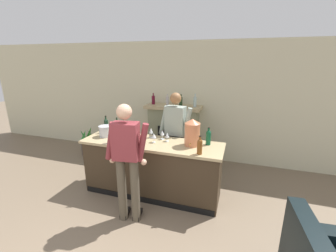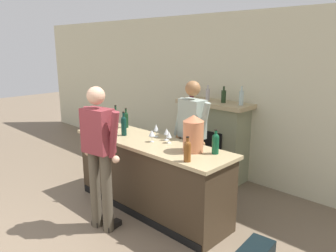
% 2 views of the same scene
% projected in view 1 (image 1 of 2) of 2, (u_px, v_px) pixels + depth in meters
% --- Properties ---
extents(wall_back_panel, '(12.00, 0.07, 2.75)m').
position_uv_depth(wall_back_panel, '(188.00, 102.00, 5.32)').
color(wall_back_panel, beige).
rests_on(wall_back_panel, ground_plane).
extents(bar_counter, '(2.43, 0.71, 0.98)m').
position_uv_depth(bar_counter, '(152.00, 168.00, 3.97)').
color(bar_counter, '#392B1C').
rests_on(bar_counter, ground_plane).
extents(fireplace_stone, '(1.29, 0.52, 1.62)m').
position_uv_depth(fireplace_stone, '(173.00, 132.00, 5.36)').
color(fireplace_stone, gray).
rests_on(fireplace_stone, ground_plane).
extents(potted_plant_corner, '(0.36, 0.38, 0.72)m').
position_uv_depth(potted_plant_corner, '(88.00, 143.00, 5.72)').
color(potted_plant_corner, '#493F3F').
rests_on(potted_plant_corner, ground_plane).
extents(person_customer, '(0.65, 0.35, 1.78)m').
position_uv_depth(person_customer, '(127.00, 159.00, 3.16)').
color(person_customer, brown).
rests_on(person_customer, ground_plane).
extents(person_bartender, '(0.66, 0.33, 1.76)m').
position_uv_depth(person_bartender, '(175.00, 134.00, 4.27)').
color(person_bartender, '#221D2B').
rests_on(person_bartender, ground_plane).
extents(copper_dispenser, '(0.25, 0.29, 0.45)m').
position_uv_depth(copper_dispenser, '(192.00, 132.00, 3.63)').
color(copper_dispenser, '#C9764E').
rests_on(copper_dispenser, bar_counter).
extents(ice_bucket_steel, '(0.23, 0.23, 0.20)m').
position_uv_depth(ice_bucket_steel, '(105.00, 131.00, 4.09)').
color(ice_bucket_steel, silver).
rests_on(ice_bucket_steel, bar_counter).
extents(wine_bottle_rose_blush, '(0.08, 0.08, 0.30)m').
position_uv_depth(wine_bottle_rose_blush, '(208.00, 137.00, 3.68)').
color(wine_bottle_rose_blush, '#104D2E').
rests_on(wine_bottle_rose_blush, bar_counter).
extents(wine_bottle_cabernet_heavy, '(0.07, 0.07, 0.31)m').
position_uv_depth(wine_bottle_cabernet_heavy, '(117.00, 126.00, 4.26)').
color(wine_bottle_cabernet_heavy, '#13351C').
rests_on(wine_bottle_cabernet_heavy, bar_counter).
extents(wine_bottle_burgundy_dark, '(0.08, 0.08, 0.33)m').
position_uv_depth(wine_bottle_burgundy_dark, '(106.00, 125.00, 4.29)').
color(wine_bottle_burgundy_dark, '#1B3522').
rests_on(wine_bottle_burgundy_dark, bar_counter).
extents(wine_bottle_port_short, '(0.08, 0.08, 0.33)m').
position_uv_depth(wine_bottle_port_short, '(112.00, 134.00, 3.76)').
color(wine_bottle_port_short, '#AEB7AE').
rests_on(wine_bottle_port_short, bar_counter).
extents(wine_bottle_merlot_tall, '(0.08, 0.08, 0.29)m').
position_uv_depth(wine_bottle_merlot_tall, '(200.00, 146.00, 3.30)').
color(wine_bottle_merlot_tall, brown).
rests_on(wine_bottle_merlot_tall, bar_counter).
extents(wine_bottle_riesling_slim, '(0.08, 0.08, 0.34)m').
position_uv_depth(wine_bottle_riesling_slim, '(125.00, 132.00, 3.88)').
color(wine_bottle_riesling_slim, '#0B3028').
rests_on(wine_bottle_riesling_slim, bar_counter).
extents(wine_glass_by_dispenser, '(0.07, 0.07, 0.16)m').
position_uv_depth(wine_glass_by_dispenser, '(167.00, 135.00, 3.83)').
color(wine_glass_by_dispenser, silver).
rests_on(wine_glass_by_dispenser, bar_counter).
extents(wine_glass_back_row, '(0.07, 0.07, 0.18)m').
position_uv_depth(wine_glass_back_row, '(151.00, 131.00, 4.01)').
color(wine_glass_back_row, silver).
rests_on(wine_glass_back_row, bar_counter).
extents(wine_glass_near_bucket, '(0.08, 0.08, 0.16)m').
position_uv_depth(wine_glass_near_bucket, '(154.00, 136.00, 3.78)').
color(wine_glass_near_bucket, silver).
rests_on(wine_glass_near_bucket, bar_counter).
extents(wine_glass_front_left, '(0.07, 0.07, 0.16)m').
position_uv_depth(wine_glass_front_left, '(162.00, 133.00, 3.93)').
color(wine_glass_front_left, silver).
rests_on(wine_glass_front_left, bar_counter).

